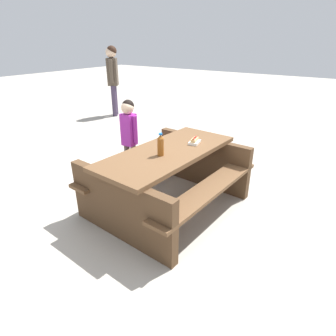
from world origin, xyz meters
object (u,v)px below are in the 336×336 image
object	(u,v)px
picnic_table	(168,174)
hotdog_tray	(195,141)
child_in_coat	(129,130)
bystander_adult	(113,72)
soda_bottle	(161,145)

from	to	relation	value
picnic_table	hotdog_tray	world-z (taller)	hotdog_tray
picnic_table	child_in_coat	size ratio (longest dim) A/B	1.61
bystander_adult	picnic_table	bearing A→B (deg)	-127.95
child_in_coat	bystander_adult	xyz separation A→B (m)	(2.63, 2.90, 0.38)
soda_bottle	hotdog_tray	world-z (taller)	soda_bottle
hotdog_tray	child_in_coat	bearing A→B (deg)	91.91
soda_bottle	hotdog_tray	xyz separation A→B (m)	(0.55, -0.11, -0.09)
picnic_table	bystander_adult	distance (m)	4.89
hotdog_tray	soda_bottle	bearing A→B (deg)	168.44
picnic_table	soda_bottle	xyz separation A→B (m)	(-0.17, -0.02, 0.42)
picnic_table	hotdog_tray	xyz separation A→B (m)	(0.38, -0.13, 0.34)
soda_bottle	bystander_adult	bearing A→B (deg)	50.63
soda_bottle	picnic_table	bearing A→B (deg)	7.05
picnic_table	soda_bottle	world-z (taller)	soda_bottle
hotdog_tray	bystander_adult	bearing A→B (deg)	56.67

